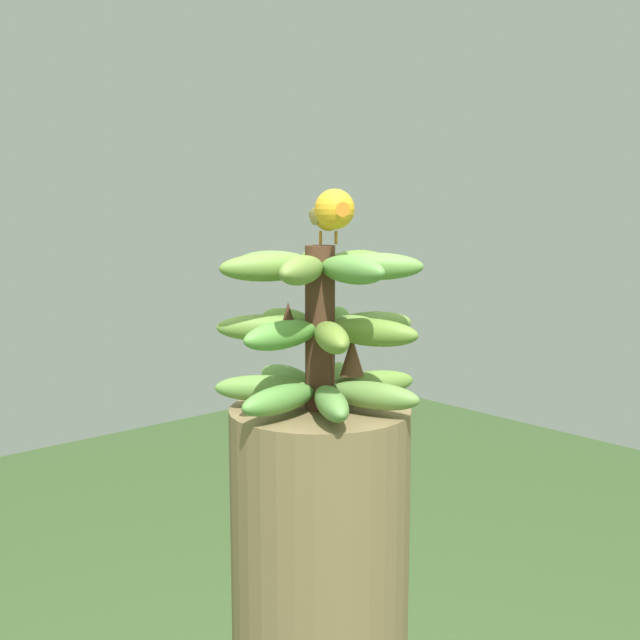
{
  "coord_description": "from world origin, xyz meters",
  "views": [
    {
      "loc": [
        0.87,
        -0.77,
        1.55
      ],
      "look_at": [
        0.0,
        0.0,
        1.38
      ],
      "focal_mm": 44.27,
      "sensor_mm": 36.0,
      "label": 1
    }
  ],
  "objects": [
    {
      "name": "perched_bird",
      "position": [
        0.0,
        0.02,
        1.54
      ],
      "size": [
        0.18,
        0.11,
        0.08
      ],
      "color": "#C68933",
      "rests_on": "banana_bunch"
    },
    {
      "name": "banana_bunch",
      "position": [
        0.0,
        -0.0,
        1.37
      ],
      "size": [
        0.32,
        0.32,
        0.25
      ],
      "color": "#4C2D1E",
      "rests_on": "banana_tree"
    }
  ]
}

